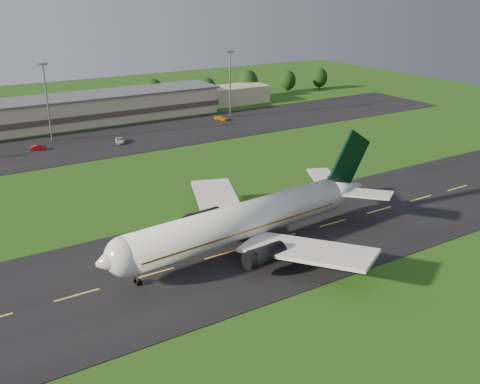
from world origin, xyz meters
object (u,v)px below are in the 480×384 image
light_mast_east (230,76)px  light_mast_centre (46,93)px  terminal (42,114)px  service_vehicle_c (120,140)px  airliner (245,221)px  service_vehicle_d (222,118)px  service_vehicle_b (38,148)px

light_mast_east → light_mast_centre: bearing=180.0°
terminal → service_vehicle_c: terminal is taller
light_mast_centre → light_mast_east: size_ratio=1.00×
airliner → service_vehicle_d: 86.54m
light_mast_centre → service_vehicle_d: 51.51m
light_mast_east → service_vehicle_d: light_mast_east is taller
light_mast_east → terminal: bearing=163.2°
terminal → light_mast_east: 56.67m
light_mast_east → service_vehicle_d: size_ratio=4.53×
terminal → light_mast_east: light_mast_east is taller
airliner → terminal: 96.51m
light_mast_east → airliner: bearing=-119.3°
light_mast_east → service_vehicle_b: (-60.04, -7.21, -12.01)m
terminal → light_mast_east: bearing=-16.8°
airliner → terminal: size_ratio=0.35×
airliner → light_mast_centre: (-10.16, 79.93, 8.08)m
light_mast_centre → service_vehicle_b: bearing=-125.0°
light_mast_east → service_vehicle_b: size_ratio=5.35×
airliner → service_vehicle_d: (39.83, 76.73, -3.91)m
terminal → service_vehicle_b: size_ratio=38.14×
airliner → service_vehicle_c: (4.43, 68.51, -3.91)m
light_mast_centre → service_vehicle_b: size_ratio=5.35×
airliner → light_mast_centre: size_ratio=2.52×
light_mast_centre → service_vehicle_d: bearing=-3.7°
terminal → airliner: bearing=-84.8°
service_vehicle_c → service_vehicle_d: size_ratio=1.05×
airliner → service_vehicle_c: airliner is taller
service_vehicle_b → service_vehicle_c: service_vehicle_c is taller
service_vehicle_c → service_vehicle_d: bearing=29.6°
light_mast_centre → service_vehicle_d: light_mast_centre is taller
airliner → light_mast_east: size_ratio=2.52×
airliner → light_mast_centre: 80.97m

